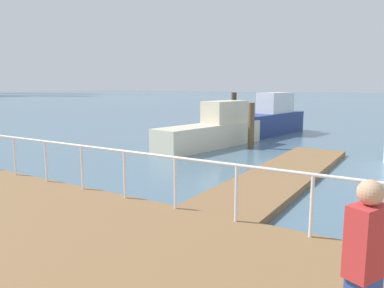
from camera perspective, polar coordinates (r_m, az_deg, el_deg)
The scene contains 8 objects.
ground_plane at distance 15.27m, azimuth -20.30°, elevation -2.38°, with size 300.00×300.00×0.00m, color slate.
floating_dock at distance 11.76m, azimuth 13.32°, elevation -4.91°, with size 10.49×2.00×0.18m, color olive.
boardwalk_railing at distance 6.22m, azimuth 24.09°, elevation -7.23°, with size 0.06×28.34×1.08m.
dock_piling_0 at distance 17.19m, azimuth 9.07°, elevation 2.81°, with size 0.28×0.28×2.09m, color brown.
dock_piling_2 at distance 19.89m, azimuth 6.41°, elevation 4.29°, with size 0.27×0.27×2.49m, color #473826.
moored_boat_0 at distance 22.18m, azimuth 11.78°, elevation 3.74°, with size 6.67×2.43×2.44m.
moored_boat_1 at distance 17.53m, azimuth 3.36°, elevation 2.14°, with size 6.51×2.50×2.12m.
pedestrian_1 at distance 3.74m, azimuth 24.96°, elevation -17.16°, with size 0.42×0.35×1.69m.
Camera 1 is at (-9.10, 8.08, 2.87)m, focal length 34.73 mm.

